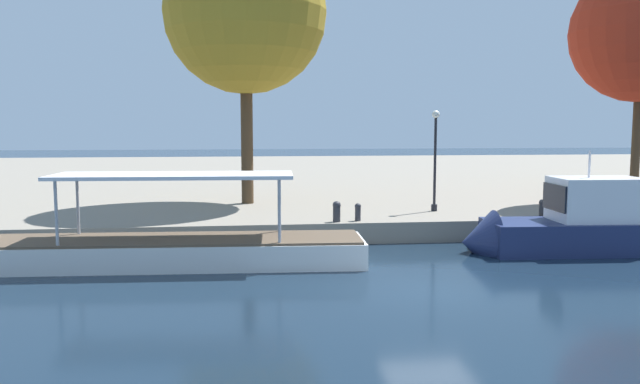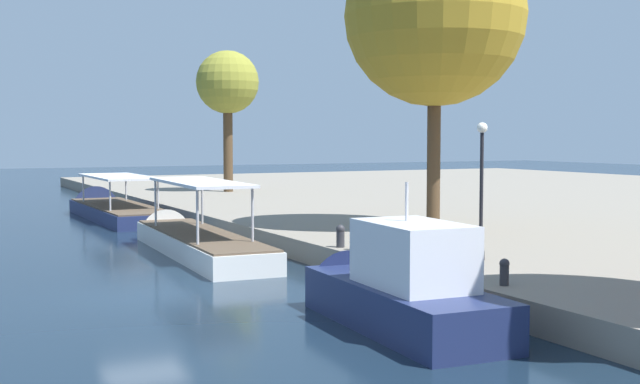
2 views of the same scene
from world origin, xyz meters
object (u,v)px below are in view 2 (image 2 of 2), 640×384
object	(u,v)px
mooring_bollard_2	(504,271)
tree_3	(437,10)
tour_boat_0	(114,213)
mooring_bollard_1	(356,239)
motor_yacht_2	(393,293)
mooring_bollard_0	(340,235)
tree_2	(227,83)
tour_boat_1	(194,244)
lamp_post	(481,184)

from	to	relation	value
mooring_bollard_2	tree_3	world-z (taller)	tree_3
tour_boat_0	tree_3	bearing A→B (deg)	-154.78
mooring_bollard_1	tree_3	xyz separation A→B (m)	(-4.41, 6.47, 9.09)
motor_yacht_2	mooring_bollard_0	bearing A→B (deg)	-15.68
tree_2	mooring_bollard_2	bearing A→B (deg)	-9.66
tour_boat_1	mooring_bollard_1	bearing A→B (deg)	-153.30
tour_boat_1	mooring_bollard_0	xyz separation A→B (m)	(6.92, 3.30, 0.93)
motor_yacht_2	lamp_post	xyz separation A→B (m)	(-3.43, 5.47, 2.52)
mooring_bollard_0	lamp_post	xyz separation A→B (m)	(4.81, 2.61, 2.05)
mooring_bollard_2	tree_2	bearing A→B (deg)	170.34
tree_2	tree_3	world-z (taller)	tree_3
tree_3	tour_boat_0	bearing A→B (deg)	-154.24
mooring_bollard_2	lamp_post	size ratio (longest dim) A/B	0.16
lamp_post	tree_2	xyz separation A→B (m)	(-35.61, 4.45, 5.48)
tour_boat_0	motor_yacht_2	distance (m)	31.64
tour_boat_1	tree_2	distance (m)	27.37
mooring_bollard_1	mooring_bollard_2	bearing A→B (deg)	1.30
mooring_bollard_2	tree_3	size ratio (longest dim) A/B	0.06
tour_boat_0	mooring_bollard_1	bearing A→B (deg)	-173.22
motor_yacht_2	mooring_bollard_1	distance (m)	7.96
tree_2	tree_3	bearing A→B (deg)	-0.93
mooring_bollard_0	mooring_bollard_2	xyz separation A→B (m)	(8.77, 0.33, -0.05)
mooring_bollard_0	tree_3	size ratio (longest dim) A/B	0.06
tour_boat_1	mooring_bollard_2	bearing A→B (deg)	-164.15
mooring_bollard_1	tree_2	world-z (taller)	tree_2
lamp_post	tree_3	xyz separation A→B (m)	(-8.33, 4.01, 6.98)
tour_boat_1	mooring_bollard_1	size ratio (longest dim) A/B	19.45
mooring_bollard_0	tree_3	bearing A→B (deg)	118.02
motor_yacht_2	tree_3	distance (m)	17.85
mooring_bollard_2	motor_yacht_2	bearing A→B (deg)	-99.45
tour_boat_0	tour_boat_1	world-z (taller)	tour_boat_1
mooring_bollard_2	tree_3	bearing A→B (deg)	152.91
tree_3	mooring_bollard_2	bearing A→B (deg)	-27.09
mooring_bollard_1	tour_boat_0	bearing A→B (deg)	-172.67
motor_yacht_2	tour_boat_0	bearing A→B (deg)	3.63
motor_yacht_2	tour_boat_1	bearing A→B (deg)	5.12
motor_yacht_2	lamp_post	bearing A→B (deg)	-54.46
tour_boat_1	lamp_post	size ratio (longest dim) A/B	3.10
motor_yacht_2	tree_3	bearing A→B (deg)	-35.42
mooring_bollard_1	tree_2	bearing A→B (deg)	167.69
mooring_bollard_0	mooring_bollard_1	world-z (taller)	mooring_bollard_0
mooring_bollard_2	lamp_post	bearing A→B (deg)	150.07
motor_yacht_2	tree_2	size ratio (longest dim) A/B	0.79
tour_boat_1	tour_boat_0	bearing A→B (deg)	1.65
lamp_post	tour_boat_1	bearing A→B (deg)	-153.24
mooring_bollard_0	mooring_bollard_1	bearing A→B (deg)	9.72
mooring_bollard_1	tree_2	distance (m)	33.30
tour_boat_0	mooring_bollard_2	xyz separation A→B (m)	(32.16, 3.30, 0.97)
motor_yacht_2	lamp_post	size ratio (longest dim) A/B	1.81
tour_boat_1	tree_2	bearing A→B (deg)	-20.66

